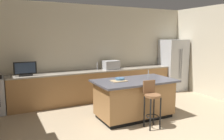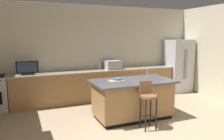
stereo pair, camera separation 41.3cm
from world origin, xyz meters
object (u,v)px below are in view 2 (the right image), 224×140
(microwave, at_px, (113,65))
(fruit_bowl, at_px, (118,79))
(refrigerator, at_px, (178,66))
(bar_stool_center, at_px, (148,100))
(cell_phone, at_px, (113,80))
(kitchen_island, at_px, (132,99))
(cutting_board, at_px, (116,81))
(tv_monitor, at_px, (27,69))

(microwave, xyz_separation_m, fruit_bowl, (-0.59, -1.69, -0.11))
(refrigerator, distance_m, fruit_bowl, 3.48)
(bar_stool_center, bearing_deg, fruit_bowl, 117.33)
(microwave, relative_size, cell_phone, 3.20)
(microwave, distance_m, fruit_bowl, 1.79)
(kitchen_island, relative_size, cutting_board, 5.57)
(microwave, xyz_separation_m, cutting_board, (-0.65, -1.74, -0.13))
(kitchen_island, relative_size, fruit_bowl, 8.68)
(bar_stool_center, distance_m, cutting_board, 0.89)
(refrigerator, relative_size, tv_monitor, 3.22)
(kitchen_island, distance_m, refrigerator, 3.26)
(microwave, height_order, cutting_board, microwave)
(cutting_board, bearing_deg, microwave, 69.51)
(fruit_bowl, bearing_deg, refrigerator, 27.89)
(refrigerator, distance_m, microwave, 2.48)
(refrigerator, xyz_separation_m, fruit_bowl, (-3.07, -1.63, 0.04))
(refrigerator, relative_size, bar_stool_center, 1.80)
(microwave, bearing_deg, refrigerator, -1.39)
(cell_phone, distance_m, cutting_board, 0.11)
(kitchen_island, bearing_deg, cutting_board, 173.44)
(tv_monitor, bearing_deg, bar_stool_center, -46.83)
(microwave, height_order, fruit_bowl, microwave)
(microwave, bearing_deg, tv_monitor, -178.82)
(kitchen_island, bearing_deg, microwave, 82.03)
(kitchen_island, distance_m, fruit_bowl, 0.60)
(kitchen_island, relative_size, tv_monitor, 3.39)
(refrigerator, bearing_deg, cell_phone, -153.51)
(cutting_board, bearing_deg, tv_monitor, 137.89)
(tv_monitor, relative_size, cutting_board, 1.64)
(kitchen_island, distance_m, bar_stool_center, 0.70)
(tv_monitor, bearing_deg, refrigerator, -0.09)
(cell_phone, relative_size, cutting_board, 0.43)
(cell_phone, bearing_deg, cutting_board, -44.14)
(cell_phone, bearing_deg, fruit_bowl, -0.92)
(kitchen_island, relative_size, bar_stool_center, 1.90)
(kitchen_island, xyz_separation_m, fruit_bowl, (-0.34, 0.10, 0.48))
(bar_stool_center, height_order, cutting_board, bar_stool_center)
(tv_monitor, distance_m, fruit_bowl, 2.53)
(refrigerator, bearing_deg, kitchen_island, -147.67)
(refrigerator, xyz_separation_m, tv_monitor, (-5.00, 0.01, 0.18))
(kitchen_island, height_order, fruit_bowl, fruit_bowl)
(tv_monitor, distance_m, cutting_board, 2.53)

